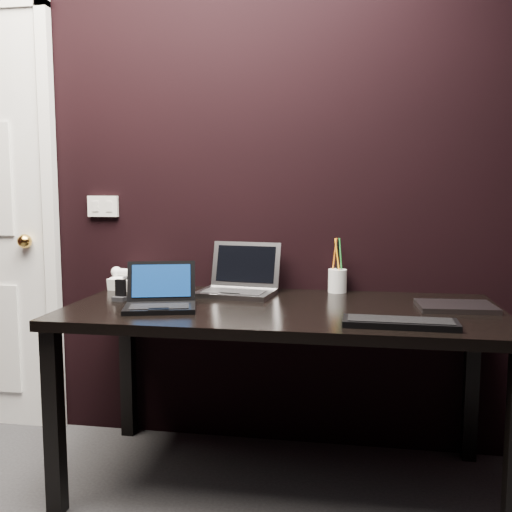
% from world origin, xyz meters
% --- Properties ---
extents(wall_back, '(4.00, 0.00, 4.00)m').
position_xyz_m(wall_back, '(0.00, 1.80, 1.30)').
color(wall_back, black).
rests_on(wall_back, ground).
extents(wall_switch, '(0.15, 0.02, 0.10)m').
position_xyz_m(wall_switch, '(-0.62, 1.79, 1.12)').
color(wall_switch, silver).
rests_on(wall_switch, wall_back).
extents(desk, '(1.70, 0.80, 0.74)m').
position_xyz_m(desk, '(0.30, 1.40, 0.66)').
color(desk, black).
rests_on(desk, ground).
extents(netbook, '(0.32, 0.30, 0.17)m').
position_xyz_m(netbook, '(-0.16, 1.28, 0.78)').
color(netbook, black).
rests_on(netbook, desk).
extents(silver_laptop, '(0.35, 0.33, 0.22)m').
position_xyz_m(silver_laptop, '(0.08, 1.63, 0.78)').
color(silver_laptop, gray).
rests_on(silver_laptop, desk).
extents(ext_keyboard, '(0.39, 0.14, 0.02)m').
position_xyz_m(ext_keyboard, '(0.73, 1.14, 0.75)').
color(ext_keyboard, black).
rests_on(ext_keyboard, desk).
extents(closed_laptop, '(0.30, 0.22, 0.02)m').
position_xyz_m(closed_laptop, '(0.97, 1.46, 0.75)').
color(closed_laptop, '#9C9BA0').
rests_on(closed_laptop, desk).
extents(desk_phone, '(0.23, 0.20, 0.11)m').
position_xyz_m(desk_phone, '(-0.43, 1.68, 0.78)').
color(desk_phone, white).
rests_on(desk_phone, desk).
extents(mobile_phone, '(0.06, 0.05, 0.09)m').
position_xyz_m(mobile_phone, '(-0.38, 1.40, 0.77)').
color(mobile_phone, black).
rests_on(mobile_phone, desk).
extents(pen_cup, '(0.11, 0.11, 0.25)m').
position_xyz_m(pen_cup, '(0.51, 1.75, 0.80)').
color(pen_cup, white).
rests_on(pen_cup, desk).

